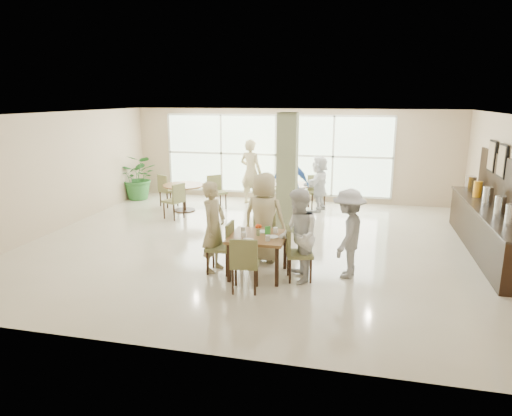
% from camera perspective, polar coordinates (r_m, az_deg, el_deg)
% --- Properties ---
extents(ground, '(10.00, 10.00, 0.00)m').
position_cam_1_polar(ground, '(10.09, 0.44, -4.43)').
color(ground, beige).
rests_on(ground, ground).
extents(room_shell, '(10.00, 10.00, 10.00)m').
position_cam_1_polar(room_shell, '(9.69, 0.46, 5.18)').
color(room_shell, white).
rests_on(room_shell, ground).
extents(window_bank, '(7.00, 0.04, 7.00)m').
position_cam_1_polar(window_bank, '(14.16, 2.46, 6.65)').
color(window_bank, silver).
rests_on(window_bank, ground).
extents(column, '(0.45, 0.45, 2.80)m').
position_cam_1_polar(column, '(10.83, 3.93, 4.43)').
color(column, '#777B56').
rests_on(column, ground).
extents(main_table, '(1.00, 1.00, 0.75)m').
position_cam_1_polar(main_table, '(8.14, 0.28, -4.03)').
color(main_table, brown).
rests_on(main_table, ground).
extents(round_table_left, '(1.16, 1.16, 0.75)m').
position_cam_1_polar(round_table_left, '(12.97, -9.00, 2.18)').
color(round_table_left, brown).
rests_on(round_table_left, ground).
extents(round_table_right, '(1.08, 1.08, 0.75)m').
position_cam_1_polar(round_table_right, '(12.92, 4.57, 2.20)').
color(round_table_right, brown).
rests_on(round_table_right, ground).
extents(chairs_main_table, '(1.97, 2.03, 0.95)m').
position_cam_1_polar(chairs_main_table, '(8.22, 0.11, -5.23)').
color(chairs_main_table, olive).
rests_on(chairs_main_table, ground).
extents(chairs_table_left, '(2.11, 1.92, 0.95)m').
position_cam_1_polar(chairs_table_left, '(12.96, -8.66, 1.70)').
color(chairs_table_left, olive).
rests_on(chairs_table_left, ground).
extents(chairs_table_right, '(1.99, 1.82, 0.95)m').
position_cam_1_polar(chairs_table_right, '(12.96, 4.37, 1.81)').
color(chairs_table_right, olive).
rests_on(chairs_table_right, ground).
extents(tabletop_clutter, '(0.72, 0.75, 0.21)m').
position_cam_1_polar(tabletop_clutter, '(8.07, 0.41, -3.09)').
color(tabletop_clutter, white).
rests_on(tabletop_clutter, main_table).
extents(buffet_counter, '(0.64, 4.70, 1.95)m').
position_cam_1_polar(buffet_counter, '(10.52, 26.98, -2.07)').
color(buffet_counter, black).
rests_on(buffet_counter, ground).
extents(framed_art_a, '(0.05, 0.55, 0.70)m').
position_cam_1_polar(framed_art_a, '(10.81, 28.41, 5.21)').
color(framed_art_a, black).
rests_on(framed_art_a, ground).
extents(framed_art_b, '(0.05, 0.55, 0.70)m').
position_cam_1_polar(framed_art_b, '(11.58, 27.41, 5.78)').
color(framed_art_b, black).
rests_on(framed_art_b, ground).
extents(potted_plant, '(1.34, 1.34, 1.41)m').
position_cam_1_polar(potted_plant, '(14.73, -14.40, 3.77)').
color(potted_plant, '#2C6F2E').
rests_on(potted_plant, ground).
extents(teen_left, '(0.51, 0.68, 1.67)m').
position_cam_1_polar(teen_left, '(8.36, -5.31, -2.35)').
color(teen_left, tan).
rests_on(teen_left, ground).
extents(teen_far, '(0.93, 0.61, 1.76)m').
position_cam_1_polar(teen_far, '(8.81, 1.04, -1.17)').
color(teen_far, tan).
rests_on(teen_far, ground).
extents(teen_right, '(0.84, 0.95, 1.64)m').
position_cam_1_polar(teen_right, '(7.89, 5.29, -3.47)').
color(teen_right, white).
rests_on(teen_right, ground).
extents(teen_standing, '(0.78, 1.13, 1.60)m').
position_cam_1_polar(teen_standing, '(8.22, 11.45, -3.14)').
color(teen_standing, '#979799').
rests_on(teen_standing, ground).
extents(adult_a, '(1.06, 0.63, 1.76)m').
position_cam_1_polar(adult_a, '(12.12, 4.22, 2.93)').
color(adult_a, '#4478CD').
rests_on(adult_a, ground).
extents(adult_b, '(0.93, 1.55, 1.56)m').
position_cam_1_polar(adult_b, '(12.89, 7.90, 3.04)').
color(adult_b, white).
rests_on(adult_b, ground).
extents(adult_standing, '(0.82, 0.67, 1.94)m').
position_cam_1_polar(adult_standing, '(13.63, -0.65, 4.55)').
color(adult_standing, tan).
rests_on(adult_standing, ground).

